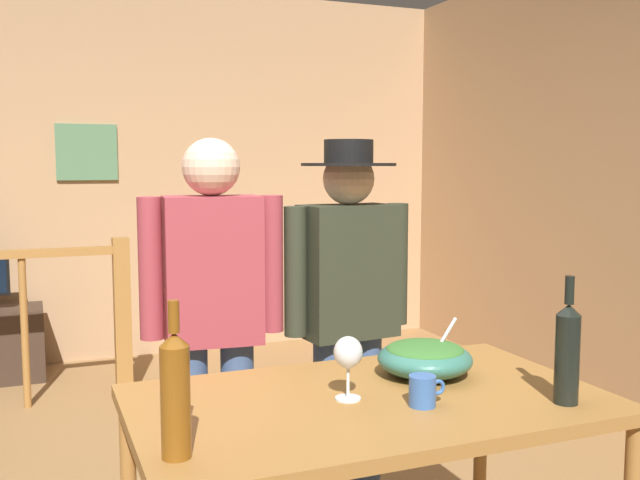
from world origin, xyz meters
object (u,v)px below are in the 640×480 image
Objects in this scene: wine_bottle_amber at (175,393)px; person_standing_left at (213,310)px; framed_picture at (87,152)px; person_standing_right at (348,297)px; wine_glass at (348,355)px; wine_bottle_dark at (567,352)px; salad_bowl at (425,357)px; serving_table at (369,421)px; mug_blue at (423,391)px.

person_standing_left reaches higher than wine_bottle_amber.
framed_picture is 3.09m from person_standing_right.
wine_bottle_amber is at bearing -91.43° from framed_picture.
person_standing_left is at bearing 105.35° from wine_glass.
person_standing_right reaches higher than wine_bottle_dark.
person_standing_right is (-0.22, 1.05, -0.01)m from wine_bottle_dark.
serving_table is at bearing -154.53° from salad_bowl.
salad_bowl is 1.63× the size of wine_glass.
person_standing_left is (-0.22, 0.79, 0.00)m from wine_glass.
person_standing_right is at bearing 79.21° from mug_blue.
person_standing_left and person_standing_right have the same top height.
framed_picture is at bearing 104.55° from wine_bottle_dark.
wine_glass is 0.12× the size of person_standing_left.
person_standing_left is at bearing 109.79° from serving_table.
framed_picture is 0.31× the size of serving_table.
serving_table is at bearing 20.48° from wine_bottle_amber.
serving_table is 0.86m from person_standing_left.
salad_bowl is at bearing 22.00° from wine_bottle_amber.
serving_table is 0.87m from person_standing_right.
wine_glass is at bearing 60.16° from person_standing_right.
wine_bottle_dark is 0.24× the size of person_standing_left.
salad_bowl is 0.83× the size of wine_bottle_dark.
salad_bowl is at bearing 20.21° from wine_glass.
framed_picture is 2.99m from person_standing_left.
framed_picture reaches higher than mug_blue.
framed_picture is 3.83m from serving_table.
serving_table is 4.52× the size of salad_bowl.
wine_bottle_dark reaches higher than serving_table.
person_standing_left reaches higher than mug_blue.
wine_glass is 0.60m from wine_bottle_amber.
wine_glass is 0.24m from mug_blue.
framed_picture reaches higher than serving_table.
mug_blue is at bearing 161.41° from wine_bottle_dark.
person_standing_left is (0.24, -2.91, -0.64)m from framed_picture.
person_standing_right is at bearing 70.21° from serving_table.
wine_bottle_amber is 1.07m from person_standing_left.
wine_bottle_dark is 1.08m from person_standing_right.
framed_picture is 3.73m from salad_bowl.
salad_bowl is 0.36m from wine_glass.
serving_table is at bearing -2.87° from wine_glass.
wine_bottle_amber is (-0.88, -0.36, 0.09)m from salad_bowl.
person_standing_left is at bearing 126.91° from wine_bottle_dark.
wine_bottle_dark is 0.43m from mug_blue.
serving_table is (0.52, -3.70, -0.86)m from framed_picture.
person_standing_left reaches higher than wine_glass.
salad_bowl is at bearing 25.47° from serving_table.
framed_picture is at bearing 96.99° from wine_glass.
person_standing_right is (0.02, 0.66, 0.08)m from salad_bowl.
wine_bottle_dark is at bearing -24.96° from wine_glass.
mug_blue is (0.73, 0.10, -0.11)m from wine_bottle_amber.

